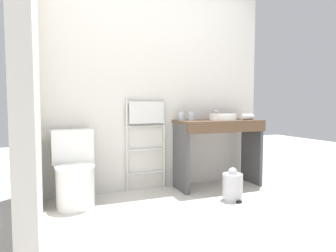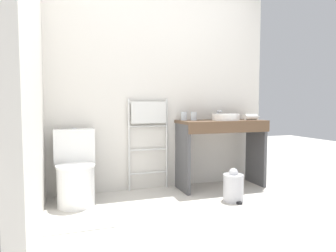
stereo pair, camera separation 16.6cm
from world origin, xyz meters
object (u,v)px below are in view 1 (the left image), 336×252
at_px(trash_bin, 232,186).
at_px(cup_near_edge, 191,116).
at_px(towel_radiator, 147,123).
at_px(toilet, 74,174).
at_px(sink_basin, 223,117).
at_px(cup_near_wall, 182,116).
at_px(hair_dryer, 247,117).

bearing_deg(trash_bin, cup_near_edge, 108.41).
xyz_separation_m(towel_radiator, trash_bin, (0.73, -0.71, -0.66)).
xyz_separation_m(toilet, towel_radiator, (0.85, 0.25, 0.48)).
height_order(toilet, sink_basin, sink_basin).
xyz_separation_m(towel_radiator, cup_near_wall, (0.43, -0.07, 0.07)).
relative_size(sink_basin, hair_dryer, 1.53).
xyz_separation_m(towel_radiator, hair_dryer, (1.24, -0.26, 0.06)).
distance_m(cup_near_edge, trash_bin, 0.96).
distance_m(towel_radiator, trash_bin, 1.21).
xyz_separation_m(sink_basin, cup_near_edge, (-0.38, 0.10, 0.01)).
bearing_deg(sink_basin, cup_near_wall, 162.79).
xyz_separation_m(towel_radiator, cup_near_edge, (0.53, -0.12, 0.07)).
xyz_separation_m(sink_basin, cup_near_wall, (-0.49, 0.15, 0.01)).
bearing_deg(cup_near_wall, towel_radiator, 170.70).
bearing_deg(cup_near_wall, cup_near_edge, -22.89).
height_order(towel_radiator, cup_near_edge, towel_radiator).
bearing_deg(cup_near_edge, sink_basin, -15.51).
distance_m(towel_radiator, cup_near_wall, 0.44).
distance_m(toilet, hair_dryer, 2.16).
height_order(sink_basin, hair_dryer, sink_basin).
bearing_deg(cup_near_edge, towel_radiator, 167.80).
distance_m(cup_near_wall, cup_near_edge, 0.12).
bearing_deg(cup_near_wall, trash_bin, -64.46).
xyz_separation_m(towel_radiator, sink_basin, (0.91, -0.22, 0.06)).
xyz_separation_m(cup_near_edge, trash_bin, (0.20, -0.60, -0.73)).
relative_size(cup_near_wall, cup_near_edge, 0.99).
xyz_separation_m(cup_near_edge, hair_dryer, (0.71, -0.15, -0.01)).
xyz_separation_m(sink_basin, trash_bin, (-0.18, -0.49, -0.72)).
bearing_deg(hair_dryer, toilet, 179.74).
bearing_deg(towel_radiator, cup_near_edge, -12.20).
bearing_deg(towel_radiator, toilet, -163.32).
relative_size(toilet, sink_basin, 2.33).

